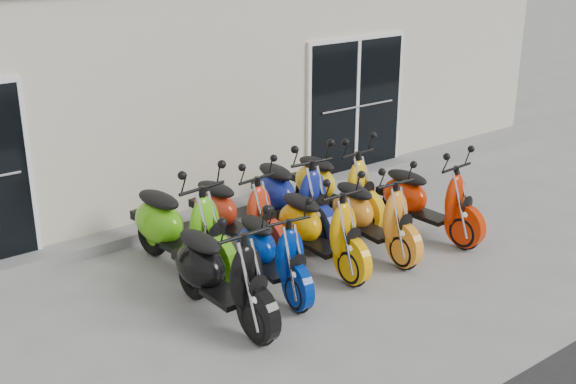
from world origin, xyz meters
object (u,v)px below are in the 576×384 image
scooter_back_yellow (336,175)px  scooter_front_blue (272,241)px  scooter_front_orange_b (373,205)px  scooter_front_orange_a (320,217)px  scooter_back_green (180,215)px  scooter_back_red (236,202)px  scooter_front_red (429,189)px  scooter_back_blue (292,186)px  scooter_front_black (221,260)px

scooter_back_yellow → scooter_front_blue: bearing=-152.0°
scooter_back_yellow → scooter_front_orange_b: bearing=-109.1°
scooter_front_orange_a → scooter_back_yellow: bearing=44.1°
scooter_front_blue → scooter_back_green: size_ratio=0.85×
scooter_back_red → scooter_back_green: bearing=178.0°
scooter_front_orange_b → scooter_front_red: bearing=0.2°
scooter_back_red → scooter_back_blue: bearing=-11.5°
scooter_back_red → scooter_front_red: bearing=-34.0°
scooter_back_blue → scooter_back_yellow: (0.80, 0.05, -0.04)m
scooter_back_red → scooter_back_blue: 0.86m
scooter_back_blue → scooter_front_blue: bearing=-131.8°
scooter_front_orange_b → scooter_front_red: scooter_front_red is taller
scooter_front_black → scooter_back_green: size_ratio=0.95×
scooter_front_orange_a → scooter_back_red: scooter_back_red is taller
scooter_front_orange_a → scooter_back_red: (-0.52, 1.03, 0.01)m
scooter_front_blue → scooter_back_blue: (1.15, 1.10, 0.10)m
scooter_back_red → scooter_back_yellow: bearing=-7.7°
scooter_front_blue → scooter_front_orange_b: bearing=10.0°
scooter_front_blue → scooter_back_blue: 1.60m
scooter_front_black → scooter_back_yellow: scooter_front_black is taller
scooter_front_black → scooter_back_red: (1.09, 1.36, -0.02)m
scooter_back_green → scooter_front_red: bearing=-26.2°
scooter_front_orange_a → scooter_back_green: scooter_back_green is taller
scooter_back_green → scooter_back_blue: 1.70m
scooter_back_blue → scooter_front_orange_b: bearing=-60.7°
scooter_front_orange_b → scooter_back_green: scooter_back_green is taller
scooter_back_green → scooter_front_black: bearing=-108.2°
scooter_front_blue → scooter_front_red: (2.59, 0.01, 0.04)m
scooter_back_blue → scooter_front_red: bearing=-32.6°
scooter_front_black → scooter_front_red: 3.39m
scooter_front_orange_a → scooter_back_red: bearing=119.2°
scooter_back_green → scooter_back_red: size_ratio=1.09×
scooter_front_orange_a → scooter_back_yellow: 1.52m
scooter_back_red → scooter_front_blue: bearing=-111.6°
scooter_front_black → scooter_front_blue: scooter_front_black is taller
scooter_front_blue → scooter_front_red: scooter_front_red is taller
scooter_front_red → scooter_back_yellow: (-0.64, 1.14, 0.02)m
scooter_front_black → scooter_front_blue: (0.79, 0.20, -0.07)m
scooter_front_black → scooter_back_red: scooter_front_black is taller
scooter_front_orange_b → scooter_back_blue: (-0.47, 1.03, 0.07)m
scooter_back_red → scooter_back_yellow: 1.66m
scooter_back_blue → scooter_back_yellow: scooter_back_blue is taller
scooter_front_orange_a → scooter_front_red: size_ratio=1.00×
scooter_front_red → scooter_back_green: scooter_back_green is taller
scooter_front_orange_a → scooter_back_blue: 1.02m
scooter_front_blue → scooter_front_orange_b: scooter_front_orange_b is taller
scooter_front_black → scooter_front_orange_a: bearing=10.5°
scooter_front_blue → scooter_front_orange_a: bearing=16.8°
scooter_front_black → scooter_front_orange_b: 2.44m
scooter_front_orange_a → scooter_back_green: 1.66m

